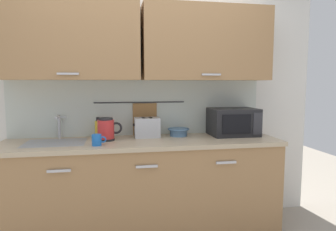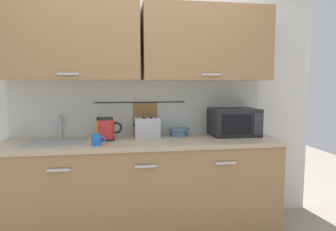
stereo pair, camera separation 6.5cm
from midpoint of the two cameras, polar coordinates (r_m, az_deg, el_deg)
The scene contains 9 objects.
counter_unit at distance 2.86m, azimuth -5.63°, elevation -13.50°, with size 2.53×0.64×0.90m.
back_wall_assembly at distance 2.93m, azimuth -6.03°, elevation 8.19°, with size 3.70×0.41×2.50m.
sink_faucet at distance 2.99m, azimuth -20.79°, elevation -1.42°, with size 0.09×0.17×0.22m.
microwave at distance 3.04m, azimuth 11.79°, elevation -1.19°, with size 0.46×0.35×0.27m.
electric_kettle at distance 2.77m, azimuth -12.41°, elevation -2.62°, with size 0.23×0.16×0.21m.
dish_soap_bottle at distance 2.94m, azimuth -13.90°, elevation -2.45°, with size 0.06×0.06×0.20m.
mug_near_sink at distance 2.57m, azimuth -14.18°, elevation -4.57°, with size 0.12×0.08×0.09m.
mixing_bowl at distance 2.94m, azimuth 1.39°, elevation -3.08°, with size 0.21×0.21×0.08m.
toaster at distance 2.88m, azimuth -4.70°, elevation -2.27°, with size 0.26×0.17×0.19m.
Camera 1 is at (-0.25, -2.38, 1.42)m, focal length 31.76 mm.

